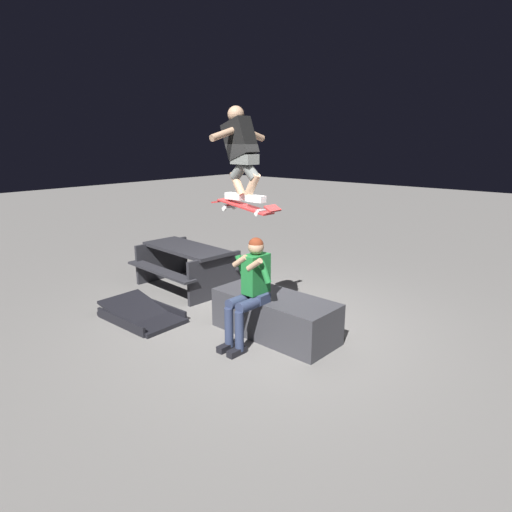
{
  "coord_description": "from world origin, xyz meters",
  "views": [
    {
      "loc": [
        -3.59,
        4.51,
        2.55
      ],
      "look_at": [
        -0.17,
        0.49,
        1.15
      ],
      "focal_mm": 30.8,
      "sensor_mm": 36.0,
      "label": 1
    }
  ],
  "objects_px": {
    "skater_airborne": "(241,149)",
    "picnic_table_back": "(187,260)",
    "kicker_ramp": "(142,316)",
    "person_sitting_on_ledge": "(250,286)",
    "ledge_box_main": "(275,316)",
    "skateboard": "(245,207)"
  },
  "relations": [
    {
      "from": "person_sitting_on_ledge",
      "to": "skateboard",
      "type": "bearing_deg",
      "value": -32.84
    },
    {
      "from": "ledge_box_main",
      "to": "picnic_table_back",
      "type": "relative_size",
      "value": 0.95
    },
    {
      "from": "kicker_ramp",
      "to": "picnic_table_back",
      "type": "xyz_separation_m",
      "value": [
        0.58,
        -1.39,
        0.45
      ]
    },
    {
      "from": "skater_airborne",
      "to": "kicker_ramp",
      "type": "xyz_separation_m",
      "value": [
        1.5,
        0.55,
        -2.38
      ]
    },
    {
      "from": "ledge_box_main",
      "to": "skateboard",
      "type": "bearing_deg",
      "value": 49.55
    },
    {
      "from": "skater_airborne",
      "to": "kicker_ramp",
      "type": "height_order",
      "value": "skater_airborne"
    },
    {
      "from": "ledge_box_main",
      "to": "person_sitting_on_ledge",
      "type": "relative_size",
      "value": 1.23
    },
    {
      "from": "skater_airborne",
      "to": "picnic_table_back",
      "type": "bearing_deg",
      "value": -22.0
    },
    {
      "from": "skater_airborne",
      "to": "picnic_table_back",
      "type": "height_order",
      "value": "skater_airborne"
    },
    {
      "from": "ledge_box_main",
      "to": "kicker_ramp",
      "type": "relative_size",
      "value": 1.37
    },
    {
      "from": "person_sitting_on_ledge",
      "to": "skater_airborne",
      "type": "bearing_deg",
      "value": -26.62
    },
    {
      "from": "ledge_box_main",
      "to": "kicker_ramp",
      "type": "xyz_separation_m",
      "value": [
        1.81,
        0.85,
        -0.22
      ]
    },
    {
      "from": "ledge_box_main",
      "to": "picnic_table_back",
      "type": "xyz_separation_m",
      "value": [
        2.39,
        -0.54,
        0.22
      ]
    },
    {
      "from": "ledge_box_main",
      "to": "skateboard",
      "type": "distance_m",
      "value": 1.53
    },
    {
      "from": "skateboard",
      "to": "person_sitting_on_ledge",
      "type": "bearing_deg",
      "value": 147.16
    },
    {
      "from": "ledge_box_main",
      "to": "person_sitting_on_ledge",
      "type": "distance_m",
      "value": 0.66
    },
    {
      "from": "ledge_box_main",
      "to": "kicker_ramp",
      "type": "bearing_deg",
      "value": 25.08
    },
    {
      "from": "picnic_table_back",
      "to": "person_sitting_on_ledge",
      "type": "bearing_deg",
      "value": 157.5
    },
    {
      "from": "ledge_box_main",
      "to": "picnic_table_back",
      "type": "bearing_deg",
      "value": -12.73
    },
    {
      "from": "skateboard",
      "to": "ledge_box_main",
      "type": "bearing_deg",
      "value": -130.45
    },
    {
      "from": "person_sitting_on_ledge",
      "to": "skater_airborne",
      "type": "distance_m",
      "value": 1.68
    },
    {
      "from": "kicker_ramp",
      "to": "picnic_table_back",
      "type": "distance_m",
      "value": 1.57
    }
  ]
}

